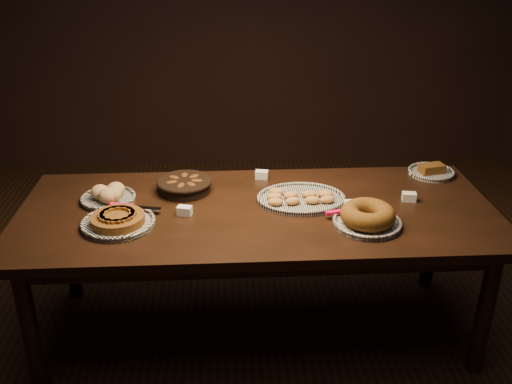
{
  "coord_description": "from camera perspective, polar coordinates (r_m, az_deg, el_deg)",
  "views": [
    {
      "loc": [
        -0.15,
        -2.56,
        2.05
      ],
      "look_at": [
        -0.0,
        0.05,
        0.82
      ],
      "focal_mm": 40.0,
      "sensor_mm": 36.0,
      "label": 1
    }
  ],
  "objects": [
    {
      "name": "tent_cards",
      "position": [
        2.95,
        0.81,
        -0.45
      ],
      "size": [
        1.61,
        0.48,
        0.04
      ],
      "color": "white",
      "rests_on": "buffet_table"
    },
    {
      "name": "croissant_basket",
      "position": [
        3.06,
        -7.16,
        0.79
      ],
      "size": [
        0.3,
        0.3,
        0.07
      ],
      "rotation": [
        0.0,
        0.0,
        -0.09
      ],
      "color": "black",
      "rests_on": "buffet_table"
    },
    {
      "name": "apple_tart_plate",
      "position": [
        2.78,
        -13.62,
        -2.81
      ],
      "size": [
        0.37,
        0.35,
        0.07
      ],
      "rotation": [
        0.0,
        0.0,
        -0.06
      ],
      "color": "white",
      "rests_on": "buffet_table"
    },
    {
      "name": "madeleine_platter",
      "position": [
        2.95,
        4.46,
        -0.61
      ],
      "size": [
        0.45,
        0.37,
        0.05
      ],
      "rotation": [
        0.0,
        0.0,
        -0.3
      ],
      "color": "black",
      "rests_on": "buffet_table"
    },
    {
      "name": "buffet_table",
      "position": [
        2.91,
        0.14,
        -2.98
      ],
      "size": [
        2.4,
        1.0,
        0.75
      ],
      "color": "black",
      "rests_on": "ground"
    },
    {
      "name": "loaf_plate",
      "position": [
        3.41,
        17.13,
        1.99
      ],
      "size": [
        0.26,
        0.26,
        0.06
      ],
      "rotation": [
        0.0,
        0.0,
        0.23
      ],
      "color": "black",
      "rests_on": "buffet_table"
    },
    {
      "name": "bundt_cake_plate",
      "position": [
        2.75,
        11.08,
        -2.47
      ],
      "size": [
        0.35,
        0.33,
        0.1
      ],
      "rotation": [
        0.0,
        0.0,
        0.12
      ],
      "color": "black",
      "rests_on": "buffet_table"
    },
    {
      "name": "bread_roll_plate",
      "position": [
        3.03,
        -14.52,
        -0.32
      ],
      "size": [
        0.28,
        0.28,
        0.09
      ],
      "rotation": [
        0.0,
        0.0,
        0.3
      ],
      "color": "white",
      "rests_on": "buffet_table"
    },
    {
      "name": "ground",
      "position": [
        3.28,
        0.13,
        -13.46
      ],
      "size": [
        5.0,
        5.0,
        0.0
      ],
      "primitive_type": "plane",
      "color": "black",
      "rests_on": "ground"
    }
  ]
}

